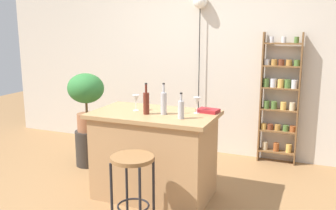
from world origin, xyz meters
The scene contains 14 objects.
ground centered at (0.00, 0.00, 0.00)m, with size 12.00×12.00×0.00m, color olive.
back_wall centered at (0.00, 1.95, 1.40)m, with size 6.40×0.10×2.80m, color beige.
kitchen_counter centered at (0.00, 0.30, 0.45)m, with size 1.26×0.75×0.90m.
bar_stool centered at (0.10, -0.38, 0.51)m, with size 0.37×0.37×0.67m.
spice_shelf centered at (1.07, 1.81, 0.84)m, with size 0.48×0.13×1.68m.
plant_stool centered at (-1.15, 0.79, 0.23)m, with size 0.32×0.32×0.45m, color #2D2823.
potted_plant centered at (-1.15, 0.79, 0.93)m, with size 0.46×0.42×0.73m.
bottle_olive_oil centered at (0.34, 0.16, 0.99)m, with size 0.06×0.06×0.25m.
bottle_wine_red centered at (0.12, 0.27, 1.01)m, with size 0.06×0.06×0.31m.
bottle_vinegar centered at (-0.04, 0.21, 1.01)m, with size 0.06×0.06×0.31m.
wine_glass_left centered at (-0.21, 0.32, 1.01)m, with size 0.07×0.07×0.16m.
wine_glass_center centered at (0.41, 0.43, 1.01)m, with size 0.07×0.07×0.16m.
cookbook centered at (0.50, 0.51, 0.91)m, with size 0.21×0.15×0.04m, color maroon.
pendant_globe_light centered at (-0.02, 1.84, 2.02)m, with size 0.19×0.19×2.16m.
Camera 1 is at (1.53, -3.07, 1.75)m, focal length 40.26 mm.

